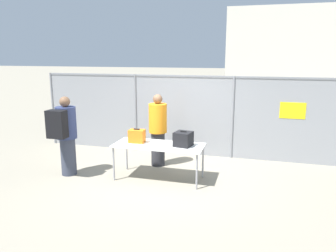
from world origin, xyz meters
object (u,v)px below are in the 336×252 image
Objects in this scene: inspection_table at (159,147)px; traveler_hooded at (65,133)px; utility_trailer at (265,123)px; suitcase_orange at (137,136)px; security_worker_near at (158,129)px; suitcase_black at (183,139)px.

traveler_hooded reaches higher than inspection_table.
suitcase_orange is at bearing -120.74° from utility_trailer.
traveler_hooded reaches higher than security_worker_near.
suitcase_orange is 1.04m from suitcase_black.
suitcase_black is 2.59m from traveler_hooded.
suitcase_black is at bearing 142.02° from security_worker_near.
security_worker_near is (-0.29, 0.85, 0.19)m from inspection_table.
suitcase_orange is 0.20× the size of security_worker_near.
inspection_table is at bearing -175.17° from suitcase_black.
security_worker_near reaches higher than inspection_table.
utility_trailer is at bearing 53.29° from traveler_hooded.
inspection_table is 0.42× the size of utility_trailer.
traveler_hooded is at bearing -130.36° from utility_trailer.
inspection_table is 5.48× the size of suitcase_orange.
security_worker_near is at bearing -123.42° from utility_trailer.
suitcase_orange is at bearing 174.90° from inspection_table.
inspection_table is 1.09× the size of traveler_hooded.
suitcase_black is (1.04, -0.00, 0.01)m from suitcase_orange.
traveler_hooded is at bearing 41.23° from security_worker_near.
suitcase_black is (0.53, 0.04, 0.20)m from inspection_table.
suitcase_black reaches higher than suitcase_orange.
suitcase_black is at bearing 12.55° from traveler_hooded.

